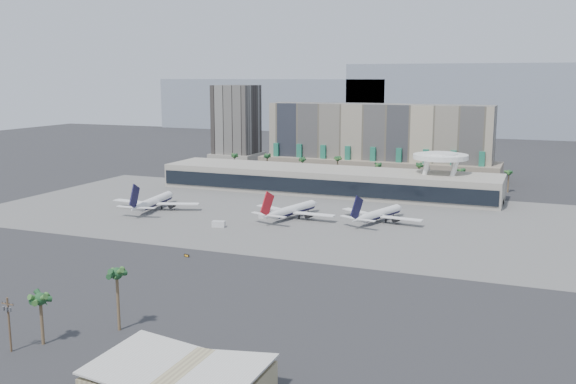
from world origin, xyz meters
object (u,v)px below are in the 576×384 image
at_px(airliner_left, 154,202).
at_px(airliner_centre, 292,210).
at_px(service_vehicle_b, 263,216).
at_px(airliner_right, 379,214).
at_px(service_vehicle_a, 219,224).
at_px(taxiway_sign, 187,256).
at_px(utility_pole, 9,320).

bearing_deg(airliner_left, airliner_centre, -1.67).
bearing_deg(service_vehicle_b, airliner_right, -5.62).
relative_size(airliner_centre, service_vehicle_a, 7.86).
bearing_deg(airliner_centre, taxiway_sign, -84.81).
bearing_deg(taxiway_sign, airliner_right, 68.91).
xyz_separation_m(service_vehicle_a, taxiway_sign, (10.04, -41.01, -0.76)).
xyz_separation_m(airliner_left, service_vehicle_a, (42.01, -18.99, -2.43)).
bearing_deg(service_vehicle_a, airliner_centre, 38.08).
xyz_separation_m(airliner_centre, service_vehicle_a, (-20.58, -25.61, -2.25)).
distance_m(airliner_left, airliner_right, 98.47).
distance_m(airliner_centre, service_vehicle_a, 32.93).
bearing_deg(airliner_left, service_vehicle_a, -32.03).
xyz_separation_m(airliner_right, service_vehicle_a, (-55.59, -32.00, -2.10)).
distance_m(service_vehicle_a, taxiway_sign, 42.22).
height_order(utility_pole, taxiway_sign, utility_pole).
bearing_deg(airliner_right, airliner_left, -154.05).
xyz_separation_m(airliner_left, service_vehicle_b, (51.54, 1.71, -2.80)).
bearing_deg(service_vehicle_a, utility_pole, -96.91).
distance_m(utility_pole, service_vehicle_b, 139.07).
height_order(airliner_right, service_vehicle_b, airliner_right).
height_order(airliner_left, taxiway_sign, airliner_left).
bearing_deg(service_vehicle_b, airliner_centre, 4.58).
distance_m(service_vehicle_a, service_vehicle_b, 22.79).
bearing_deg(utility_pole, service_vehicle_b, 91.39).
height_order(airliner_left, airliner_right, airliner_left).
distance_m(utility_pole, taxiway_sign, 77.53).
distance_m(airliner_right, service_vehicle_a, 64.18).
height_order(airliner_centre, service_vehicle_b, airliner_centre).
bearing_deg(airliner_centre, service_vehicle_a, -114.60).
relative_size(utility_pole, airliner_centre, 0.31).
height_order(airliner_right, service_vehicle_a, airliner_right).
distance_m(airliner_centre, taxiway_sign, 67.51).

